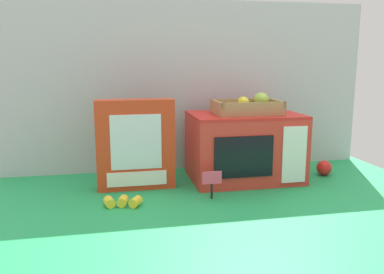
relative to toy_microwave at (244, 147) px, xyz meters
name	(u,v)px	position (x,y,z in m)	size (l,w,h in m)	color
ground_plane	(200,181)	(-0.18, 0.00, -0.14)	(1.70, 1.70, 0.00)	#219E54
display_back_panel	(189,86)	(-0.18, 0.23, 0.23)	(1.61, 0.03, 0.74)	#B7BABF
toy_microwave	(244,147)	(0.00, 0.00, 0.00)	(0.43, 0.30, 0.27)	red
food_groups_crate	(248,108)	(0.01, -0.01, 0.16)	(0.26, 0.17, 0.08)	#A37F51
cookie_set_box	(136,145)	(-0.44, -0.03, 0.03)	(0.29, 0.08, 0.34)	red
price_sign	(212,181)	(-0.19, -0.21, -0.07)	(0.07, 0.01, 0.10)	black
loose_toy_banana	(123,202)	(-0.50, -0.23, -0.12)	(0.13, 0.07, 0.03)	yellow
loose_toy_apple	(324,168)	(0.35, -0.02, -0.10)	(0.06, 0.06, 0.06)	red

